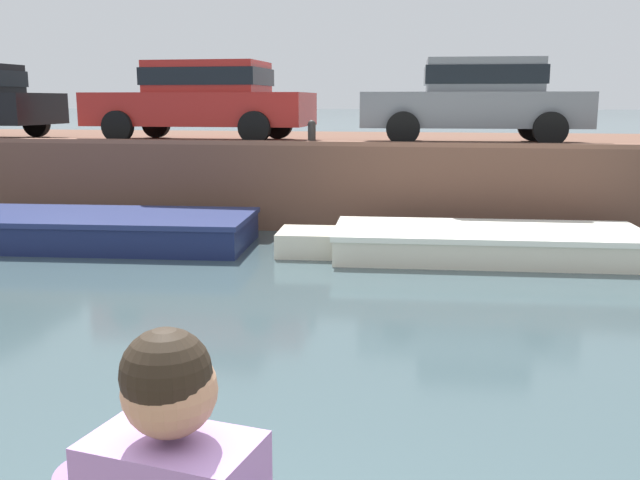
{
  "coord_description": "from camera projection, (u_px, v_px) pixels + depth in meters",
  "views": [
    {
      "loc": [
        0.8,
        -1.94,
        2.33
      ],
      "look_at": [
        -0.18,
        3.67,
        1.21
      ],
      "focal_mm": 40.0,
      "sensor_mm": 36.0,
      "label": 1
    }
  ],
  "objects": [
    {
      "name": "far_quay_wall",
      "position": [
        406.0,
        174.0,
        15.34
      ],
      "size": [
        60.0,
        6.0,
        1.55
      ],
      "primitive_type": "cube",
      "color": "brown",
      "rests_on": "ground"
    },
    {
      "name": "car_centre_grey",
      "position": [
        476.0,
        97.0,
        13.23
      ],
      "size": [
        4.17,
        2.07,
        1.54
      ],
      "color": "slate",
      "rests_on": "far_quay_wall"
    },
    {
      "name": "far_wall_coping",
      "position": [
        399.0,
        144.0,
        12.4
      ],
      "size": [
        60.0,
        0.24,
        0.08
      ],
      "primitive_type": "cube",
      "color": "brown",
      "rests_on": "far_quay_wall"
    },
    {
      "name": "boat_moored_central_cream",
      "position": [
        472.0,
        243.0,
        10.75
      ],
      "size": [
        5.54,
        2.15,
        0.44
      ],
      "color": "silver",
      "rests_on": "ground"
    },
    {
      "name": "car_left_inner_red",
      "position": [
        204.0,
        97.0,
        14.12
      ],
      "size": [
        4.38,
        2.03,
        1.54
      ],
      "color": "#B2231E",
      "rests_on": "far_quay_wall"
    },
    {
      "name": "ground_plane",
      "position": [
        362.0,
        325.0,
        7.53
      ],
      "size": [
        400.0,
        400.0,
        0.0
      ],
      "primitive_type": "plane",
      "color": "#3D5156"
    },
    {
      "name": "mooring_bollard_mid",
      "position": [
        312.0,
        132.0,
        12.75
      ],
      "size": [
        0.15,
        0.15,
        0.45
      ],
      "color": "#2D2B28",
      "rests_on": "far_quay_wall"
    },
    {
      "name": "boat_moored_west_navy",
      "position": [
        69.0,
        229.0,
        11.7
      ],
      "size": [
        6.63,
        2.44,
        0.52
      ],
      "color": "navy",
      "rests_on": "ground"
    }
  ]
}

